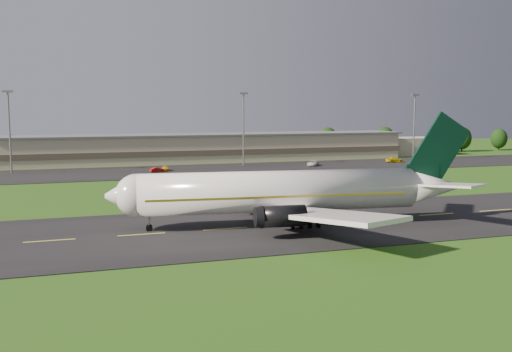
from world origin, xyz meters
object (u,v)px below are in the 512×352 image
object	(u,v)px
terminal	(232,148)
service_vehicle_d	(394,160)
light_mast_west	(9,122)
service_vehicle_c	(313,163)
light_mast_east	(414,119)
airliner	(285,192)
service_vehicle_b	(157,170)
light_mast_centre	(243,120)
service_vehicle_a	(166,168)

from	to	relation	value
terminal	service_vehicle_d	size ratio (longest dim) A/B	27.91
terminal	light_mast_west	bearing A→B (deg)	-165.24
service_vehicle_c	light_mast_east	bearing A→B (deg)	49.05
airliner	light_mast_east	size ratio (longest dim) A/B	2.52
airliner	service_vehicle_d	world-z (taller)	airliner
airliner	service_vehicle_b	world-z (taller)	airliner
terminal	light_mast_centre	distance (m)	18.45
airliner	service_vehicle_a	world-z (taller)	airliner
light_mast_centre	service_vehicle_b	distance (m)	29.73
light_mast_west	terminal	bearing A→B (deg)	14.76
light_mast_centre	service_vehicle_c	world-z (taller)	light_mast_centre
light_mast_east	service_vehicle_d	distance (m)	16.14
light_mast_west	service_vehicle_c	bearing A→B (deg)	-5.10
light_mast_east	service_vehicle_b	bearing A→B (deg)	-173.34
terminal	service_vehicle_c	bearing A→B (deg)	-54.18
light_mast_centre	service_vehicle_b	size ratio (longest dim) A/B	5.67
light_mast_east	service_vehicle_b	distance (m)	81.94
service_vehicle_c	service_vehicle_b	bearing A→B (deg)	-138.47
light_mast_west	service_vehicle_a	xyz separation A→B (m)	(37.08, -6.52, -12.03)
service_vehicle_c	terminal	bearing A→B (deg)	164.16
service_vehicle_d	light_mast_west	bearing A→B (deg)	92.36
light_mast_west	service_vehicle_b	bearing A→B (deg)	-15.23
light_mast_west	light_mast_east	world-z (taller)	same
light_mast_centre	light_mast_east	xyz separation A→B (m)	(55.00, 0.00, 0.00)
terminal	light_mast_west	size ratio (longest dim) A/B	7.13
service_vehicle_b	light_mast_east	bearing A→B (deg)	-95.84
service_vehicle_b	airliner	bearing A→B (deg)	173.14
terminal	service_vehicle_a	xyz separation A→B (m)	(-24.32, -22.71, -3.28)
light_mast_west	service_vehicle_a	world-z (taller)	light_mast_west
service_vehicle_b	service_vehicle_c	size ratio (longest dim) A/B	0.68
service_vehicle_a	service_vehicle_c	size ratio (longest dim) A/B	0.68
terminal	light_mast_west	world-z (taller)	light_mast_west
service_vehicle_a	service_vehicle_d	size ratio (longest dim) A/B	0.69
airliner	service_vehicle_a	xyz separation A→B (m)	(-4.41, 73.58, -3.95)
airliner	light_mast_centre	bearing A→B (deg)	83.93
service_vehicle_c	service_vehicle_d	xyz separation A→B (m)	(27.18, 1.97, 0.02)
service_vehicle_d	service_vehicle_a	bearing A→B (deg)	96.36
light_mast_east	light_mast_centre	bearing A→B (deg)	180.00
service_vehicle_d	light_mast_centre	bearing A→B (deg)	88.78
terminal	service_vehicle_d	xyz separation A→B (m)	(43.89, -21.18, -3.14)
service_vehicle_c	airliner	bearing A→B (deg)	-78.26
terminal	light_mast_centre	world-z (taller)	light_mast_centre
light_mast_centre	light_mast_west	bearing A→B (deg)	180.00
service_vehicle_d	airliner	bearing A→B (deg)	144.73
terminal	light_mast_west	xyz separation A→B (m)	(-61.40, -16.18, 8.75)
terminal	light_mast_east	size ratio (longest dim) A/B	7.13
light_mast_west	light_mast_east	xyz separation A→B (m)	(115.00, 0.00, 0.00)
airliner	service_vehicle_c	xyz separation A→B (m)	(36.63, 73.13, -3.83)
light_mast_centre	service_vehicle_b	world-z (taller)	light_mast_centre
light_mast_east	service_vehicle_d	xyz separation A→B (m)	(-9.71, -5.00, -11.88)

